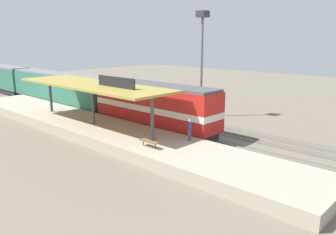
{
  "coord_description": "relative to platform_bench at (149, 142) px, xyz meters",
  "views": [
    {
      "loc": [
        -22.46,
        -26.5,
        8.71
      ],
      "look_at": [
        -1.38,
        -6.65,
        2.0
      ],
      "focal_mm": 36.23,
      "sensor_mm": 36.0,
      "label": 1
    }
  ],
  "objects": [
    {
      "name": "light_mast",
      "position": [
        13.8,
        5.95,
        7.05
      ],
      "size": [
        1.1,
        1.1,
        11.7
      ],
      "color": "slate",
      "rests_on": "ground"
    },
    {
      "name": "person_waiting",
      "position": [
        3.42,
        -1.02,
        0.51
      ],
      "size": [
        0.34,
        0.34,
        1.71
      ],
      "color": "#4C4C51",
      "rests_on": "platform"
    },
    {
      "name": "platform",
      "position": [
        1.4,
        9.09,
        -0.89
      ],
      "size": [
        6.0,
        44.0,
        0.9
      ],
      "primitive_type": "cube",
      "color": "#A89E89",
      "rests_on": "ground"
    },
    {
      "name": "passenger_carriage_front",
      "position": [
        6.0,
        23.64,
        0.97
      ],
      "size": [
        2.9,
        20.0,
        4.24
      ],
      "color": "#28282D",
      "rests_on": "track_near"
    },
    {
      "name": "track_near",
      "position": [
        6.0,
        9.09,
        -1.31
      ],
      "size": [
        3.2,
        110.0,
        0.16
      ],
      "color": "#5F5649",
      "rests_on": "ground"
    },
    {
      "name": "ground_plane",
      "position": [
        8.0,
        9.09,
        -1.34
      ],
      "size": [
        120.0,
        120.0,
        0.0
      ],
      "primitive_type": "plane",
      "color": "#706656"
    },
    {
      "name": "platform_bench",
      "position": [
        0.0,
        0.0,
        0.0
      ],
      "size": [
        0.44,
        1.7,
        0.5
      ],
      "color": "#333338",
      "rests_on": "platform"
    },
    {
      "name": "locomotive",
      "position": [
        6.0,
        5.64,
        1.07
      ],
      "size": [
        2.93,
        14.43,
        4.44
      ],
      "color": "#28282D",
      "rests_on": "track_near"
    },
    {
      "name": "station_canopy",
      "position": [
        1.4,
        9.0,
        3.19
      ],
      "size": [
        5.2,
        18.0,
        4.7
      ],
      "color": "#47474C",
      "rests_on": "platform"
    },
    {
      "name": "track_far",
      "position": [
        10.6,
        9.09,
        -1.31
      ],
      "size": [
        3.2,
        110.0,
        0.16
      ],
      "color": "#5F5649",
      "rests_on": "ground"
    }
  ]
}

